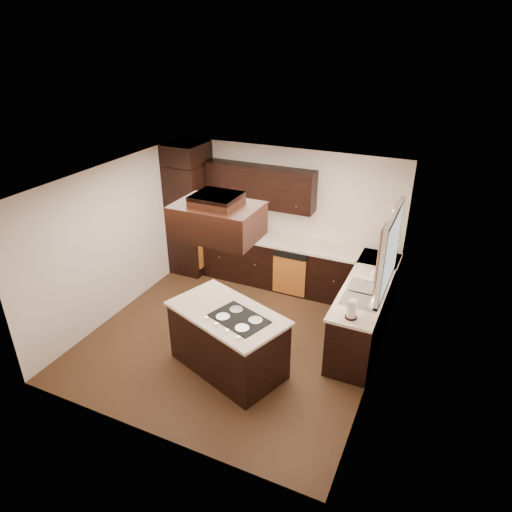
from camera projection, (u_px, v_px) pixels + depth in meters
name	position (u px, v px, depth m)	size (l,w,h in m)	color
floor	(234.00, 337.00, 7.09)	(4.20, 4.20, 0.02)	brown
ceiling	(230.00, 180.00, 5.97)	(4.20, 4.20, 0.02)	silver
wall_back	(286.00, 216.00, 8.25)	(4.20, 0.02, 2.50)	white
wall_front	(141.00, 350.00, 4.81)	(4.20, 0.02, 2.50)	white
wall_left	(115.00, 240.00, 7.31)	(0.02, 4.20, 2.50)	white
wall_right	(381.00, 298.00, 5.74)	(0.02, 4.20, 2.50)	white
oven_column	(190.00, 218.00, 8.66)	(0.65, 0.75, 2.12)	black
wall_oven_face	(206.00, 218.00, 8.50)	(0.05, 0.62, 0.78)	orange
base_cabinets_back	(280.00, 264.00, 8.34)	(2.93, 0.60, 0.88)	black
base_cabinets_right	(365.00, 310.00, 6.95)	(0.60, 2.40, 0.88)	black
countertop_back	(280.00, 241.00, 8.12)	(2.93, 0.63, 0.04)	#F3DEC3
countertop_right	(368.00, 284.00, 6.75)	(0.63, 2.40, 0.04)	#F3DEC3
upper_cabinets	(260.00, 186.00, 8.01)	(2.00, 0.34, 0.72)	black
dishwasher_front	(289.00, 276.00, 8.01)	(0.60, 0.05, 0.72)	orange
window_frame	(390.00, 251.00, 6.03)	(0.06, 1.32, 1.12)	white
window_pane	(392.00, 252.00, 6.02)	(0.00, 1.20, 1.00)	white
curtain_left	(379.00, 260.00, 5.69)	(0.02, 0.34, 0.90)	beige
curtain_right	(391.00, 235.00, 6.37)	(0.02, 0.34, 0.90)	beige
sink_rim	(364.00, 294.00, 6.45)	(0.52, 0.84, 0.01)	silver
island	(228.00, 341.00, 6.26)	(1.55, 0.84, 0.88)	black
island_top	(227.00, 313.00, 6.06)	(1.60, 0.90, 0.04)	#F3DEC3
cooktop	(239.00, 319.00, 5.90)	(0.73, 0.49, 0.01)	black
range_hood	(217.00, 221.00, 5.64)	(1.05, 0.72, 0.42)	black
hood_duct	(217.00, 199.00, 5.51)	(0.55, 0.50, 0.13)	black
blender_base	(230.00, 228.00, 8.48)	(0.15, 0.15, 0.10)	silver
blender_pitcher	(230.00, 219.00, 8.40)	(0.13, 0.13, 0.26)	silver
spice_rack	(252.00, 227.00, 8.21)	(0.40, 0.10, 0.33)	black
mixing_bowl	(224.00, 230.00, 8.44)	(0.25, 0.25, 0.06)	white
soap_bottle	(372.00, 273.00, 6.84)	(0.07, 0.07, 0.16)	white
paper_towel	(352.00, 309.00, 5.86)	(0.12, 0.12, 0.27)	white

